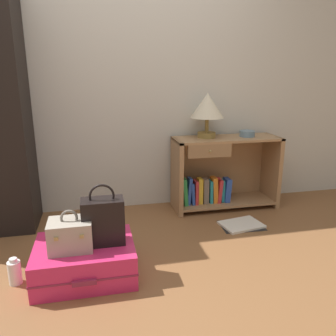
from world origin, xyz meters
The scene contains 10 objects.
ground_plane centered at (0.00, 0.00, 0.00)m, with size 9.00×9.00×0.00m, color brown.
back_wall centered at (0.00, 1.50, 1.30)m, with size 6.40×0.10×2.60m, color beige.
bookshelf centered at (0.89, 1.25, 0.34)m, with size 1.01×0.38×0.70m.
table_lamp centered at (0.74, 1.27, 0.98)m, with size 0.31×0.31×0.41m.
bowl centered at (1.14, 1.24, 0.72)m, with size 0.15×0.15×0.06m, color slate.
suitcase_large centered at (-0.40, 0.29, 0.11)m, with size 0.64×0.51×0.22m.
train_case centered at (-0.47, 0.25, 0.32)m, with size 0.26×0.21×0.26m.
handbag centered at (-0.27, 0.28, 0.38)m, with size 0.26×0.15×0.40m.
bottle centered at (-0.83, 0.29, 0.08)m, with size 0.08×0.08×0.17m.
open_book_on_floor centered at (0.91, 0.77, 0.01)m, with size 0.38×0.30×0.02m.
Camera 1 is at (-0.29, -1.74, 1.28)m, focal length 36.27 mm.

